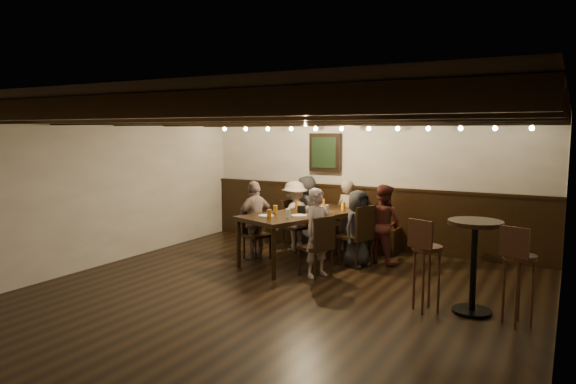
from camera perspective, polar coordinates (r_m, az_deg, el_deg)
The scene contains 27 objects.
room at distance 8.50m, azimuth 3.89°, elevation -0.50°, with size 7.00×7.00×7.00m.
dining_table at distance 8.40m, azimuth 1.90°, elevation -2.76°, with size 1.66×2.40×0.82m.
chair_left_near at distance 9.31m, azimuth 0.85°, elevation -4.81°, with size 0.53×0.53×0.91m.
chair_left_far at distance 8.74m, azimuth -3.52°, elevation -5.71°, with size 0.49×0.49×0.85m.
chair_right_near at distance 8.32m, azimuth 7.60°, elevation -6.11°, with size 0.57×0.57×0.98m.
chair_right_far at distance 7.69m, azimuth 3.16°, elevation -7.30°, with size 0.53×0.53×0.91m.
person_bench_left at distance 9.67m, azimuth 2.10°, elevation -2.09°, with size 0.64×0.42×1.32m, color #252527.
person_bench_centre at distance 9.17m, azimuth 6.67°, elevation -2.69°, with size 0.47×0.31×1.29m, color gray.
person_bench_right at distance 8.48m, azimuth 10.54°, elevation -3.52°, with size 0.63×0.49×1.30m, color #56251D.
person_left_near at distance 9.27m, azimuth 0.73°, elevation -2.65°, with size 0.81×0.47×1.26m, color #A9988F.
person_left_far at distance 8.69m, azimuth -3.67°, elevation -3.09°, with size 0.77×0.32×1.32m, color gray.
person_right_near at distance 8.24m, azimuth 7.78°, elevation -4.02°, with size 0.60×0.39×1.23m, color #252628.
person_right_far at distance 7.58m, azimuth 3.34°, elevation -4.55°, with size 0.48×0.32×1.32m, color #BAA39E.
pint_a at distance 9.06m, azimuth 3.90°, elevation -1.19°, with size 0.07×0.07×0.14m, color #BF7219.
pint_b at distance 8.67m, azimuth 6.17°, elevation -1.58°, with size 0.07×0.07×0.14m, color #BF7219.
pint_c at distance 8.66m, azimuth 1.02°, elevation -1.54°, with size 0.07×0.07×0.14m, color #BF7219.
pint_d at distance 8.31m, azimuth 4.33°, elevation -1.92°, with size 0.07×0.07×0.14m, color silver.
pint_e at distance 8.25m, azimuth -1.42°, elevation -1.97°, with size 0.07×0.07×0.14m, color #BF7219.
pint_f at distance 7.87m, azimuth 0.00°, elevation -2.39°, with size 0.07×0.07×0.14m, color silver.
pint_g at distance 7.82m, azimuth -2.10°, elevation -2.45°, with size 0.07×0.07×0.14m, color #BF7219.
plate_near at distance 8.04m, azimuth -2.46°, elevation -2.64°, with size 0.24×0.24×0.01m, color white.
plate_far at distance 8.06m, azimuth 1.24°, elevation -2.62°, with size 0.24×0.24×0.01m, color white.
condiment_caddy at distance 8.35m, azimuth 1.66°, elevation -1.93°, with size 0.15×0.10×0.12m, color black.
candle at distance 8.51m, azimuth 3.93°, elevation -2.02°, with size 0.05×0.05×0.05m, color beige.
high_top_table at distance 6.44m, azimuth 19.98°, elevation -6.35°, with size 0.63×0.63×1.11m.
bar_stool_left at distance 6.41m, azimuth 15.09°, elevation -9.10°, with size 0.38×0.40×1.13m.
bar_stool_right at distance 6.31m, azimuth 24.17°, elevation -9.73°, with size 0.38×0.40×1.13m.
Camera 1 is at (3.30, -5.42, 2.15)m, focal length 32.00 mm.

